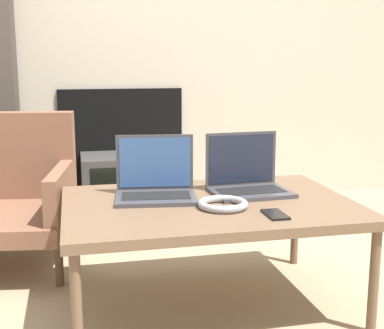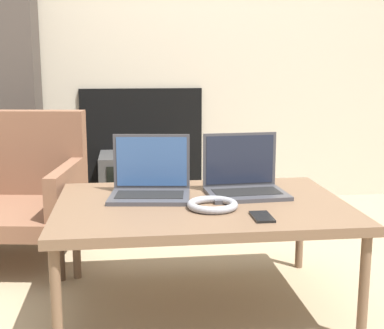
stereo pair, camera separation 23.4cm
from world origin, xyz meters
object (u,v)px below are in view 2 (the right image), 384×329
(laptop_left, at_px, (150,183))
(laptop_right, at_px, (244,180))
(phone, at_px, (262,217))
(armchair, at_px, (14,185))
(headphones, at_px, (212,205))
(tv, at_px, (143,182))

(laptop_left, relative_size, laptop_right, 1.04)
(laptop_left, distance_m, phone, 0.52)
(armchair, bearing_deg, laptop_left, -32.79)
(laptop_right, distance_m, headphones, 0.27)
(laptop_right, height_order, headphones, laptop_right)
(laptop_right, bearing_deg, headphones, -131.29)
(laptop_left, bearing_deg, headphones, -36.90)
(headphones, relative_size, phone, 1.50)
(laptop_left, distance_m, laptop_right, 0.38)
(laptop_right, xyz_separation_m, phone, (-0.01, -0.36, -0.05))
(laptop_right, bearing_deg, laptop_left, 176.47)
(laptop_right, xyz_separation_m, tv, (-0.38, 1.31, -0.30))
(laptop_right, height_order, tv, laptop_right)
(phone, bearing_deg, tv, 102.29)
(headphones, xyz_separation_m, armchair, (-0.88, 0.79, -0.09))
(laptop_left, bearing_deg, laptop_right, 7.32)
(laptop_right, xyz_separation_m, headphones, (-0.17, -0.21, -0.04))
(armchair, bearing_deg, laptop_right, -20.48)
(headphones, bearing_deg, phone, -42.96)
(phone, distance_m, tv, 1.72)
(headphones, bearing_deg, tv, 97.89)
(tv, bearing_deg, armchair, -132.02)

